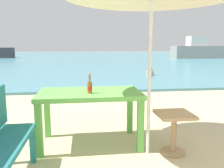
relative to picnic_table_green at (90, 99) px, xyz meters
name	(u,v)px	position (x,y,z in m)	size (l,w,h in m)	color
sea_water	(91,56)	(1.02, 28.57, -0.61)	(120.00, 50.00, 0.08)	teal
picnic_table_green	(90,99)	(0.00, 0.00, 0.00)	(1.40, 0.80, 0.76)	#60B24C
beer_bottle_amber	(90,86)	(0.00, -0.12, 0.20)	(0.07, 0.07, 0.26)	brown
side_table_wood	(174,127)	(1.06, -0.43, -0.30)	(0.44, 0.44, 0.54)	tan
swimmer_person	(150,72)	(2.93, 6.91, -0.41)	(0.34, 0.34, 0.41)	tan
boat_sailboat	(201,50)	(13.07, 21.22, 0.30)	(6.64, 1.81, 2.42)	gray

